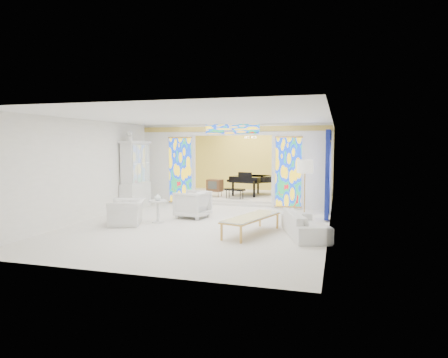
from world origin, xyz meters
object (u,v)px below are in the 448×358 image
(china_cabinet, at_px, (136,175))
(armchair_left, at_px, (127,212))
(grand_piano, at_px, (254,179))
(sofa, at_px, (305,224))
(tv_console, at_px, (215,185))
(coffee_table, at_px, (251,218))
(armchair_right, at_px, (192,204))

(china_cabinet, xyz_separation_m, armchair_left, (1.20, -2.73, -0.82))
(china_cabinet, xyz_separation_m, grand_piano, (3.58, 3.41, -0.33))
(sofa, relative_size, tv_console, 3.01)
(sofa, xyz_separation_m, coffee_table, (-1.33, -0.15, 0.12))
(china_cabinet, xyz_separation_m, sofa, (6.17, -2.80, -0.87))
(armchair_left, distance_m, armchair_right, 2.06)
(china_cabinet, relative_size, coffee_table, 1.25)
(tv_console, bearing_deg, coffee_table, -52.74)
(grand_piano, xyz_separation_m, tv_console, (-1.40, -0.93, -0.21))
(armchair_left, distance_m, tv_console, 5.30)
(armchair_left, xyz_separation_m, coffee_table, (3.64, -0.22, 0.08))
(sofa, bearing_deg, armchair_left, 70.59)
(armchair_right, xyz_separation_m, coffee_table, (2.24, -1.72, 0.00))
(armchair_right, distance_m, grand_piano, 4.75)
(armchair_left, xyz_separation_m, armchair_right, (1.40, 1.50, 0.07))
(china_cabinet, bearing_deg, armchair_right, -25.18)
(china_cabinet, distance_m, coffee_table, 5.72)
(sofa, height_order, tv_console, tv_console)
(armchair_right, xyz_separation_m, tv_console, (-0.43, 3.70, 0.20))
(tv_console, bearing_deg, grand_piano, 44.80)
(armchair_right, xyz_separation_m, grand_piano, (0.97, 4.63, 0.41))
(sofa, bearing_deg, grand_piano, 4.07)
(armchair_right, bearing_deg, tv_console, -163.50)
(armchair_left, distance_m, grand_piano, 6.60)
(armchair_right, bearing_deg, armchair_left, -33.14)
(armchair_right, bearing_deg, grand_piano, 178.04)
(armchair_right, xyz_separation_m, sofa, (3.56, -1.58, -0.12))
(grand_piano, bearing_deg, china_cabinet, -121.09)
(china_cabinet, relative_size, sofa, 1.32)
(armchair_left, height_order, grand_piano, grand_piano)
(armchair_left, bearing_deg, grand_piano, 138.38)
(sofa, relative_size, coffee_table, 0.95)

